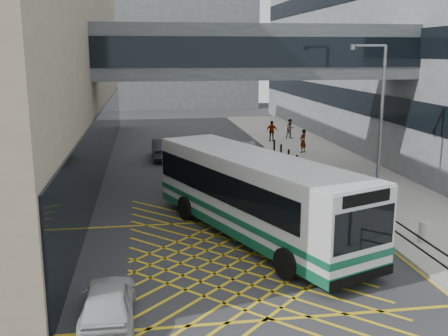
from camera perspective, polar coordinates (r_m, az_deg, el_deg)
name	(u,v)px	position (r m, az deg, el deg)	size (l,w,h in m)	color
ground	(240,260)	(19.62, 1.77, -9.96)	(120.00, 120.00, 0.00)	#333335
building_far	(152,42)	(77.86, -7.85, 13.48)	(28.00, 16.00, 18.00)	slate
skybridge	(255,52)	(30.49, 3.41, 12.48)	(20.00, 4.10, 3.00)	#4D5257
pavement	(332,165)	(35.83, 11.68, 0.29)	(6.00, 54.00, 0.16)	#A5A097
box_junction	(240,260)	(19.62, 1.77, -9.95)	(12.00, 9.00, 0.01)	gold
bus	(253,194)	(21.48, 3.18, -2.81)	(7.20, 12.32, 3.42)	silver
car_white	(108,302)	(15.48, -12.52, -14.07)	(1.66, 4.05, 1.29)	#B8B8BA
car_dark	(164,148)	(37.80, -6.60, 2.13)	(1.88, 4.81, 1.51)	#232329
car_silver	(246,148)	(38.26, 2.46, 2.20)	(1.82, 4.31, 1.34)	gray
street_lamp	(378,115)	(26.47, 16.40, 5.59)	(1.75, 0.56, 7.70)	slate
litter_bin	(425,232)	(22.16, 21.01, -6.53)	(0.49, 0.49, 0.85)	#ADA89E
kerb_railings	(378,215)	(22.75, 16.44, -4.93)	(0.05, 12.54, 1.00)	black
bollards	(293,159)	(34.87, 7.48, 1.00)	(0.14, 10.14, 0.90)	black
pedestrian_a	(303,141)	(39.47, 8.59, 2.92)	(0.69, 0.49, 1.74)	gray
pedestrian_b	(290,129)	(45.92, 7.23, 4.26)	(0.82, 0.48, 1.68)	gray
pedestrian_c	(272,131)	(44.25, 5.24, 4.02)	(1.01, 0.49, 1.71)	gray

